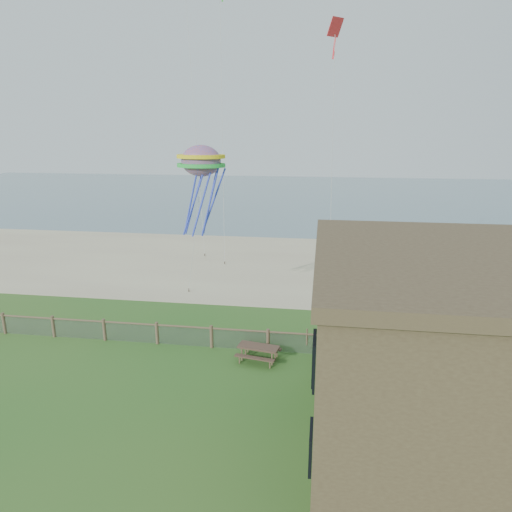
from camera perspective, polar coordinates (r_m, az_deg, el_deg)
The scene contains 8 objects.
ground at distance 19.83m, azimuth -9.86°, elevation -18.95°, with size 160.00×160.00×0.00m, color #286221.
sand_beach at distance 39.47m, azimuth -0.07°, elevation -0.94°, with size 72.00×20.00×0.02m, color tan.
ocean at distance 82.41m, azimuth 4.41°, elevation 7.62°, with size 160.00×68.00×0.02m, color slate.
chainlink_fence at distance 24.55m, azimuth -5.57°, elevation -10.15°, with size 36.20×0.20×1.25m, color brown, non-canonical shape.
motel_deck at distance 24.36m, azimuth 25.89°, elevation -12.75°, with size 15.00×2.00×0.50m, color brown.
picnic_table at distance 23.27m, azimuth 0.31°, elevation -11.93°, with size 2.02×1.53×0.85m, color brown, non-canonical shape.
octopus_kite at distance 27.81m, azimuth -6.79°, elevation 8.55°, with size 2.92×2.06×6.01m, color #F25926, non-canonical shape.
kite_red at distance 30.26m, azimuth 9.84°, elevation 25.49°, with size 1.09×0.70×2.04m, color red, non-canonical shape.
Camera 1 is at (5.49, -15.47, 11.12)m, focal length 32.00 mm.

